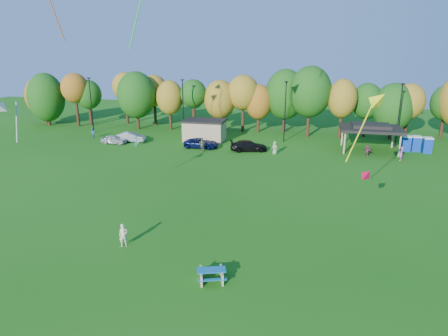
% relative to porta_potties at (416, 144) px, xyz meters
% --- Properties ---
extents(ground, '(160.00, 160.00, 0.00)m').
position_rel_porta_potties_xyz_m(ground, '(-20.30, -37.79, -1.10)').
color(ground, '#19600F').
rests_on(ground, ground).
extents(tree_line, '(93.57, 10.55, 11.15)m').
position_rel_porta_potties_xyz_m(tree_line, '(-21.33, 7.72, 4.82)').
color(tree_line, black).
rests_on(tree_line, ground).
extents(lamp_posts, '(64.50, 0.25, 9.09)m').
position_rel_porta_potties_xyz_m(lamp_posts, '(-18.30, 2.21, 3.80)').
color(lamp_posts, black).
rests_on(lamp_posts, ground).
extents(utility_building, '(6.30, 4.30, 3.25)m').
position_rel_porta_potties_xyz_m(utility_building, '(-30.30, 0.21, 0.54)').
color(utility_building, tan).
rests_on(utility_building, ground).
extents(pavilion, '(8.20, 6.20, 3.77)m').
position_rel_porta_potties_xyz_m(pavilion, '(-6.30, -0.79, 2.13)').
color(pavilion, tan).
rests_on(pavilion, ground).
extents(porta_potties, '(3.75, 1.78, 2.18)m').
position_rel_porta_potties_xyz_m(porta_potties, '(0.00, 0.00, 0.00)').
color(porta_potties, '#0C36A7').
rests_on(porta_potties, ground).
extents(picnic_table, '(2.16, 1.96, 0.77)m').
position_rel_porta_potties_xyz_m(picnic_table, '(-19.88, -36.83, -0.65)').
color(picnic_table, tan).
rests_on(picnic_table, ground).
extents(kite_flyer, '(0.75, 0.69, 1.72)m').
position_rel_porta_potties_xyz_m(kite_flyer, '(-27.25, -33.82, -0.24)').
color(kite_flyer, beige).
rests_on(kite_flyer, ground).
extents(car_a, '(3.79, 1.53, 1.29)m').
position_rel_porta_potties_xyz_m(car_a, '(-43.04, -4.68, -0.45)').
color(car_a, '#BEBEBE').
rests_on(car_a, ground).
extents(car_b, '(4.63, 2.25, 1.46)m').
position_rel_porta_potties_xyz_m(car_b, '(-41.10, -2.95, -0.37)').
color(car_b, '#A4A3A9').
rests_on(car_b, ground).
extents(car_c, '(5.03, 2.44, 1.38)m').
position_rel_porta_potties_xyz_m(car_c, '(-29.57, -4.33, -0.41)').
color(car_c, '#0B1445').
rests_on(car_c, ground).
extents(car_d, '(5.45, 3.32, 1.48)m').
position_rel_porta_potties_xyz_m(car_d, '(-22.67, -4.61, -0.36)').
color(car_d, black).
rests_on(car_d, ground).
extents(far_person_0, '(1.27, 1.38, 1.53)m').
position_rel_porta_potties_xyz_m(far_person_0, '(-6.88, -3.95, -0.33)').
color(far_person_0, '#923C64').
rests_on(far_person_0, ground).
extents(far_person_1, '(1.09, 0.71, 1.58)m').
position_rel_porta_potties_xyz_m(far_person_1, '(-39.26, -5.29, -0.31)').
color(far_person_1, teal).
rests_on(far_person_1, ground).
extents(far_person_2, '(1.04, 0.97, 1.78)m').
position_rel_porta_potties_xyz_m(far_person_2, '(-18.98, -5.46, -0.21)').
color(far_person_2, '#86A571').
rests_on(far_person_2, ground).
extents(far_person_3, '(0.70, 0.78, 1.80)m').
position_rel_porta_potties_xyz_m(far_person_3, '(-2.94, -5.24, -0.20)').
color(far_person_3, '#C95EAC').
rests_on(far_person_3, ground).
extents(far_person_4, '(1.12, 0.58, 1.83)m').
position_rel_porta_potties_xyz_m(far_person_4, '(-28.89, -6.39, -0.18)').
color(far_person_4, '#657547').
rests_on(far_person_4, ground).
extents(far_person_5, '(0.99, 0.94, 1.61)m').
position_rel_porta_potties_xyz_m(far_person_5, '(-48.19, -1.74, -0.29)').
color(far_person_5, '#46669B').
rests_on(far_person_5, ground).
extents(kite_8, '(1.27, 2.11, 3.39)m').
position_rel_porta_potties_xyz_m(kite_8, '(-35.84, -33.76, 8.89)').
color(kite_8, '#AFAFAF').
extents(kite_12, '(1.42, 1.44, 1.15)m').
position_rel_porta_potties_xyz_m(kite_12, '(-10.11, -28.31, 3.90)').
color(kite_12, '#C30A35').
extents(kite_15, '(2.98, 2.46, 5.44)m').
position_rel_porta_potties_xyz_m(kite_15, '(-9.87, -28.11, 9.31)').
color(kite_15, yellow).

